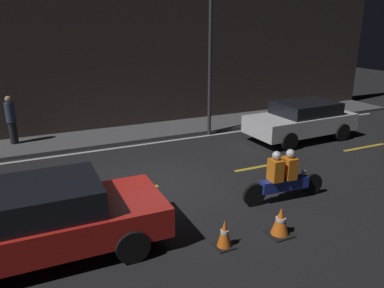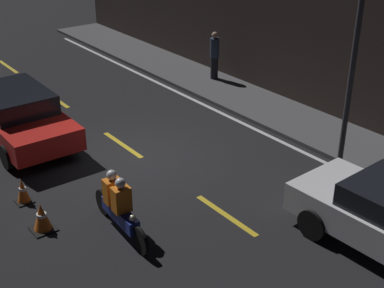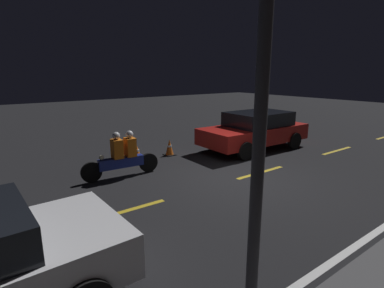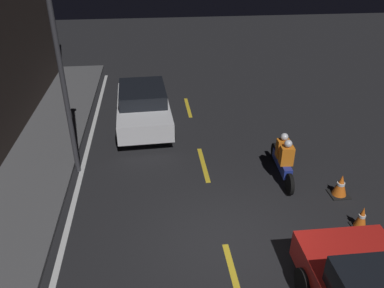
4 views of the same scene
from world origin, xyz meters
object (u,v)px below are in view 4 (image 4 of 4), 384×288
object	(u,v)px
sedan_white	(143,106)
motorcycle	(283,158)
traffic_cone_near	(362,218)
street_lamp	(61,67)
traffic_cone_mid	(341,185)

from	to	relation	value
sedan_white	motorcycle	world-z (taller)	sedan_white
motorcycle	traffic_cone_near	xyz separation A→B (m)	(-2.36, -1.20, -0.34)
sedan_white	street_lamp	distance (m)	4.34
sedan_white	traffic_cone_near	xyz separation A→B (m)	(-6.35, -5.20, -0.49)
motorcycle	traffic_cone_near	bearing A→B (deg)	-149.23
motorcycle	traffic_cone_near	world-z (taller)	motorcycle
sedan_white	traffic_cone_near	distance (m)	8.22
motorcycle	street_lamp	size ratio (longest dim) A/B	0.40
street_lamp	sedan_white	bearing A→B (deg)	-34.16
sedan_white	motorcycle	xyz separation A→B (m)	(-3.99, -4.00, -0.15)
traffic_cone_near	sedan_white	bearing A→B (deg)	39.30
traffic_cone_near	street_lamp	world-z (taller)	street_lamp
traffic_cone_mid	traffic_cone_near	bearing A→B (deg)	175.72
traffic_cone_near	street_lamp	xyz separation A→B (m)	(3.39, 7.21, 2.94)
motorcycle	traffic_cone_mid	size ratio (longest dim) A/B	3.64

